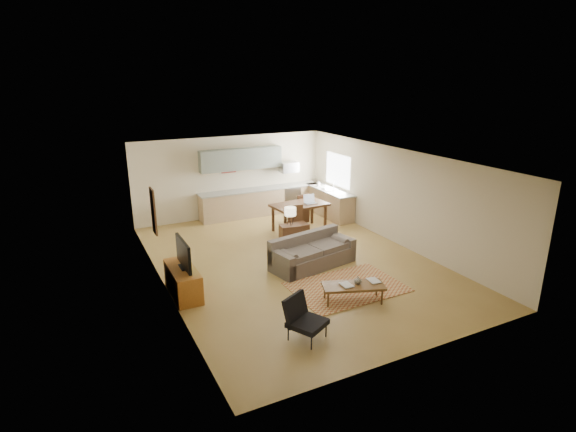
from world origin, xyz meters
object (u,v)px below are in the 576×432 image
coffee_table (353,293)px  dining_table (299,217)px  tv_credenza (183,281)px  armchair (307,319)px  sofa (313,251)px  console_table (290,236)px

coffee_table → dining_table: dining_table is taller
coffee_table → tv_credenza: 3.67m
armchair → dining_table: dining_table is taller
sofa → dining_table: 2.74m
console_table → dining_table: 1.48m
armchair → dining_table: size_ratio=0.47×
sofa → tv_credenza: sofa is taller
coffee_table → console_table: (0.25, 3.40, 0.13)m
tv_credenza → console_table: bearing=23.6°
console_table → dining_table: size_ratio=0.39×
sofa → tv_credenza: size_ratio=1.66×
sofa → coffee_table: bearing=-105.9°
sofa → armchair: bearing=-132.6°
sofa → dining_table: dining_table is taller
console_table → sofa: bearing=-85.0°
coffee_table → tv_credenza: bearing=168.5°
armchair → console_table: 4.56m
coffee_table → armchair: armchair is taller
tv_credenza → sofa: bearing=1.2°
armchair → sofa: bearing=30.9°
tv_credenza → console_table: size_ratio=2.09×
tv_credenza → coffee_table: bearing=-31.9°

